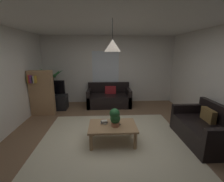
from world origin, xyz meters
name	(u,v)px	position (x,y,z in m)	size (l,w,h in m)	color
floor	(113,139)	(0.00, 0.00, -0.01)	(4.95, 5.47, 0.02)	brown
rug	(113,143)	(0.00, -0.20, 0.00)	(3.22, 3.01, 0.01)	beige
wall_back	(109,70)	(0.00, 2.76, 1.26)	(5.07, 0.06, 2.52)	silver
ceiling	(113,19)	(0.00, 0.00, 2.53)	(4.95, 5.47, 0.02)	white
window_pane	(105,67)	(-0.12, 2.73, 1.37)	(1.01, 0.01, 1.19)	white
couch_under_window	(109,98)	(-0.01, 2.26, 0.27)	(1.56, 0.83, 0.82)	black
couch_right_side	(204,130)	(2.00, -0.20, 0.28)	(0.83, 1.39, 0.82)	black
coffee_table	(113,128)	(-0.01, -0.13, 0.34)	(1.01, 0.67, 0.40)	#A87F56
book_on_table_0	(104,123)	(-0.20, -0.04, 0.42)	(0.13, 0.11, 0.03)	beige
book_on_table_1	(104,122)	(-0.19, -0.05, 0.44)	(0.14, 0.10, 0.02)	black
book_on_table_2	(104,121)	(-0.18, -0.05, 0.46)	(0.12, 0.09, 0.03)	beige
remote_on_table_0	(117,125)	(0.08, -0.14, 0.41)	(0.05, 0.16, 0.02)	black
remote_on_table_1	(117,124)	(0.08, -0.10, 0.41)	(0.05, 0.16, 0.02)	black
potted_plant_on_table	(115,117)	(0.04, -0.16, 0.60)	(0.23, 0.25, 0.39)	#B77051
tv_stand	(54,102)	(-1.93, 1.98, 0.25)	(0.90, 0.44, 0.50)	black
tv	(52,88)	(-1.93, 1.96, 0.77)	(0.83, 0.16, 0.52)	black
potted_palm_corner	(54,89)	(-2.02, 2.45, 0.60)	(0.81, 0.82, 1.45)	beige
bookshelf_corner	(42,93)	(-2.11, 1.52, 0.71)	(0.70, 0.31, 1.40)	#A87F56
pendant_lamp	(113,46)	(-0.01, -0.13, 2.04)	(0.32, 0.32, 0.59)	black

